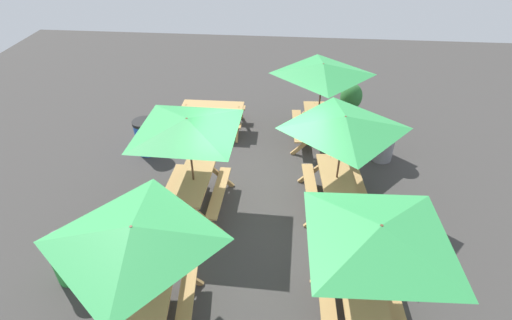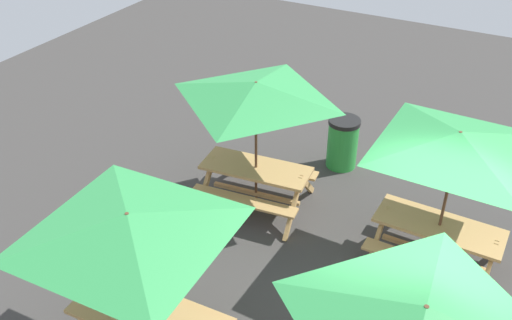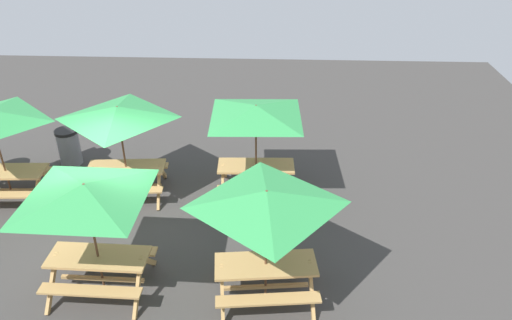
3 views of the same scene
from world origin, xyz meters
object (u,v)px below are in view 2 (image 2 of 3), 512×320
picnic_table_0 (130,236)px  picnic_table_2 (256,100)px  picnic_table_5 (456,152)px  trash_bin_green (343,143)px

picnic_table_0 → picnic_table_2: 3.45m
picnic_table_0 → picnic_table_5: same height
picnic_table_2 → trash_bin_green: size_ratio=2.38×
picnic_table_5 → trash_bin_green: picnic_table_5 is taller
picnic_table_0 → trash_bin_green: size_ratio=2.88×
picnic_table_0 → picnic_table_5: size_ratio=1.00×
picnic_table_2 → picnic_table_5: same height
picnic_table_0 → picnic_table_2: same height
picnic_table_2 → picnic_table_5: bearing=-7.6°
picnic_table_5 → trash_bin_green: 3.26m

